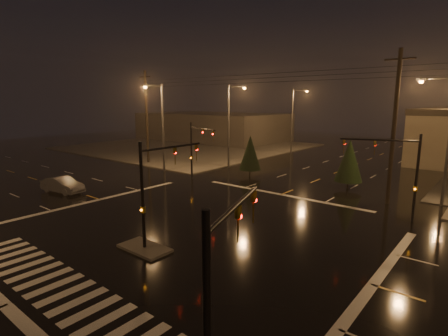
{
  "coord_description": "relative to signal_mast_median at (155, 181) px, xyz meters",
  "views": [
    {
      "loc": [
        14.88,
        -15.33,
        8.06
      ],
      "look_at": [
        -1.89,
        5.31,
        3.0
      ],
      "focal_mm": 28.0,
      "sensor_mm": 36.0,
      "label": 1
    }
  ],
  "objects": [
    {
      "name": "stop_bar_near",
      "position": [
        -0.0,
        -7.93,
        -3.75
      ],
      "size": [
        16.0,
        0.5,
        0.01
      ],
      "primitive_type": "cube",
      "color": "beige",
      "rests_on": "ground"
    },
    {
      "name": "utility_pole_1",
      "position": [
        8.0,
        17.07,
        2.38
      ],
      "size": [
        2.2,
        0.32,
        12.0
      ],
      "color": "black",
      "rests_on": "ground"
    },
    {
      "name": "crosswalk",
      "position": [
        -0.0,
        -5.93,
        -3.75
      ],
      "size": [
        15.0,
        2.6,
        0.01
      ],
      "primitive_type": "cube",
      "color": "beige",
      "rests_on": "ground"
    },
    {
      "name": "streetlight_5",
      "position": [
        -16.0,
        14.26,
        2.05
      ],
      "size": [
        0.32,
        2.77,
        10.0
      ],
      "color": "#38383A",
      "rests_on": "ground"
    },
    {
      "name": "conifer_3",
      "position": [
        -6.73,
        18.87,
        -1.17
      ],
      "size": [
        2.41,
        2.41,
        4.47
      ],
      "color": "black",
      "rests_on": "ground"
    },
    {
      "name": "conifer_4",
      "position": [
        3.72,
        19.98,
        -1.07
      ],
      "size": [
        2.54,
        2.54,
        4.67
      ],
      "color": "black",
      "rests_on": "ground"
    },
    {
      "name": "signal_mast_median",
      "position": [
        0.0,
        0.0,
        0.0
      ],
      "size": [
        0.25,
        4.59,
        6.0
      ],
      "color": "black",
      "rests_on": "ground"
    },
    {
      "name": "car_crossing",
      "position": [
        -15.63,
        2.24,
        -3.03
      ],
      "size": [
        4.56,
        2.26,
        1.44
      ],
      "primitive_type": "imported",
      "rotation": [
        0.0,
        0.0,
        1.75
      ],
      "color": "#585A5F",
      "rests_on": "ground"
    },
    {
      "name": "streetlight_2",
      "position": [
        -11.18,
        37.07,
        2.05
      ],
      "size": [
        2.77,
        0.32,
        10.0
      ],
      "color": "#38383A",
      "rests_on": "ground"
    },
    {
      "name": "commercial_block",
      "position": [
        -35.0,
        45.07,
        -0.95
      ],
      "size": [
        30.0,
        18.0,
        5.6
      ],
      "primitive_type": "cube",
      "color": "#433E3B",
      "rests_on": "ground"
    },
    {
      "name": "utility_pole_0",
      "position": [
        -22.0,
        17.07,
        2.38
      ],
      "size": [
        2.2,
        0.32,
        12.0
      ],
      "color": "black",
      "rests_on": "ground"
    },
    {
      "name": "sidewalk_nw",
      "position": [
        -30.0,
        33.07,
        -3.69
      ],
      "size": [
        36.0,
        36.0,
        0.12
      ],
      "primitive_type": "cube",
      "color": "#494641",
      "rests_on": "ground"
    },
    {
      "name": "signal_mast_se",
      "position": [
        10.23,
        -6.68,
        -0.04
      ],
      "size": [
        1.55,
        3.87,
        6.0
      ],
      "color": "black",
      "rests_on": "ground"
    },
    {
      "name": "streetlight_1",
      "position": [
        -11.18,
        21.07,
        2.05
      ],
      "size": [
        2.77,
        0.32,
        10.0
      ],
      "color": "#38383A",
      "rests_on": "ground"
    },
    {
      "name": "streetlight_3",
      "position": [
        11.18,
        19.07,
        2.05
      ],
      "size": [
        2.77,
        0.32,
        10.0
      ],
      "color": "#38383A",
      "rests_on": "ground"
    },
    {
      "name": "stop_bar_far",
      "position": [
        -0.0,
        14.07,
        -3.75
      ],
      "size": [
        16.0,
        0.5,
        0.01
      ],
      "primitive_type": "cube",
      "color": "beige",
      "rests_on": "ground"
    },
    {
      "name": "signal_mast_nw",
      "position": [
        -9.5,
        13.21,
        0.04
      ],
      "size": [
        4.84,
        1.86,
        6.0
      ],
      "color": "black",
      "rests_on": "ground"
    },
    {
      "name": "median_island",
      "position": [
        -0.0,
        -0.93,
        -3.68
      ],
      "size": [
        3.0,
        1.6,
        0.15
      ],
      "primitive_type": "cube",
      "color": "#494641",
      "rests_on": "ground"
    },
    {
      "name": "ground",
      "position": [
        -0.0,
        3.07,
        -3.75
      ],
      "size": [
        140.0,
        140.0,
        0.0
      ],
      "primitive_type": "plane",
      "color": "black",
      "rests_on": "ground"
    },
    {
      "name": "signal_mast_ne",
      "position": [
        9.5,
        13.21,
        0.04
      ],
      "size": [
        4.84,
        1.86,
        6.0
      ],
      "color": "black",
      "rests_on": "ground"
    }
  ]
}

